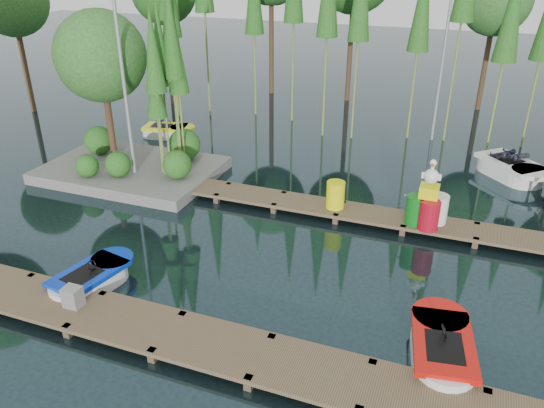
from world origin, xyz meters
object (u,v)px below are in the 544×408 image
(boat_blue, at_px, (91,280))
(utility_cabinet, at_px, (73,297))
(island, at_px, (119,87))
(boat_red, at_px, (441,350))
(yellow_barrel, at_px, (335,195))
(drum_cluster, at_px, (428,206))
(boat_yellow_far, at_px, (167,131))

(boat_blue, relative_size, utility_cabinet, 5.21)
(island, distance_m, utility_cabinet, 9.08)
(boat_red, relative_size, utility_cabinet, 5.77)
(yellow_barrel, distance_m, drum_cluster, 2.80)
(yellow_barrel, bearing_deg, drum_cluster, -3.16)
(boat_red, height_order, yellow_barrel, yellow_barrel)
(boat_blue, bearing_deg, boat_yellow_far, 122.93)
(utility_cabinet, bearing_deg, boat_blue, 109.35)
(boat_red, xyz_separation_m, boat_yellow_far, (-12.59, 10.22, -0.01))
(boat_red, height_order, boat_yellow_far, boat_yellow_far)
(boat_red, xyz_separation_m, utility_cabinet, (-8.00, -1.51, 0.29))
(utility_cabinet, bearing_deg, boat_yellow_far, 111.38)
(boat_blue, relative_size, boat_red, 0.90)
(utility_cabinet, xyz_separation_m, drum_cluster, (7.09, 6.85, 0.35))
(boat_red, bearing_deg, boat_yellow_far, 131.73)
(utility_cabinet, height_order, drum_cluster, drum_cluster)
(utility_cabinet, bearing_deg, boat_red, 10.72)
(island, relative_size, boat_yellow_far, 2.63)
(yellow_barrel, bearing_deg, boat_red, -56.00)
(boat_red, bearing_deg, drum_cluster, 90.47)
(drum_cluster, bearing_deg, boat_yellow_far, 157.30)
(island, bearing_deg, boat_blue, -62.66)
(island, height_order, yellow_barrel, island)
(boat_red, relative_size, yellow_barrel, 3.28)
(island, distance_m, yellow_barrel, 8.55)
(boat_red, distance_m, yellow_barrel, 6.63)
(island, distance_m, boat_blue, 8.12)
(utility_cabinet, bearing_deg, island, 116.30)
(island, relative_size, yellow_barrel, 7.85)
(boat_yellow_far, xyz_separation_m, utility_cabinet, (4.59, -11.73, 0.29))
(island, height_order, drum_cluster, island)
(boat_blue, xyz_separation_m, boat_yellow_far, (-4.22, 10.66, 0.02))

